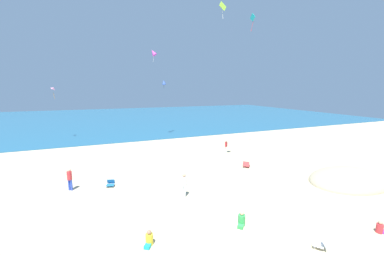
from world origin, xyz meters
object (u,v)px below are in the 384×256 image
beach_chair_far_right (246,165)px  beach_chair_far_left (321,244)px  person_1 (149,240)px  kite_magenta (153,52)px  person_2 (226,146)px  kite_blue (164,82)px  kite_pink (54,89)px  person_5 (241,220)px  kite_lime (223,6)px  person_4 (184,184)px  person_0 (380,228)px  person_3 (70,178)px  beach_chair_near_camera (111,183)px  kite_teal (253,18)px

beach_chair_far_right → beach_chair_far_left: bearing=-151.8°
person_1 → kite_magenta: size_ratio=0.39×
person_2 → kite_blue: (-3.90, 13.23, 7.67)m
kite_magenta → person_2: bearing=-61.3°
kite_magenta → kite_pink: bearing=162.1°
beach_chair_far_left → person_5: bearing=0.3°
beach_chair_far_left → person_5: (-2.41, 2.94, 0.05)m
kite_pink → kite_blue: size_ratio=1.30×
kite_pink → kite_lime: 26.55m
person_4 → kite_pink: 27.27m
person_0 → kite_magenta: (-5.74, 27.16, 12.41)m
kite_lime → person_0: bearing=-75.0°
beach_chair_far_left → person_4: (-4.19, 7.30, 0.71)m
beach_chair_far_left → person_3: person_3 is taller
person_3 → kite_pink: (-3.74, 19.89, 6.56)m
beach_chair_far_right → kite_magenta: 21.02m
beach_chair_near_camera → person_3: size_ratio=0.42×
kite_lime → kite_magenta: bearing=99.6°
kite_magenta → kite_lime: (2.61, -15.50, 1.62)m
person_3 → kite_lime: kite_lime is taller
person_1 → person_5: (5.02, -0.31, 0.03)m
beach_chair_near_camera → person_0: bearing=65.2°
beach_chair_far_right → kite_magenta: kite_magenta is taller
person_2 → kite_magenta: size_ratio=0.77×
person_3 → kite_blue: bearing=177.5°
person_0 → person_5: size_ratio=0.80×
person_2 → kite_pink: kite_pink is taller
person_2 → person_5: bearing=-106.9°
beach_chair_far_right → kite_pink: 28.79m
kite_pink → kite_lime: size_ratio=1.19×
person_5 → person_0: bearing=106.2°
beach_chair_near_camera → beach_chair_far_left: (8.89, -11.02, 0.02)m
person_0 → kite_blue: 30.80m
beach_chair_far_right → person_5: size_ratio=1.03×
kite_pink → kite_lime: kite_lime is taller
kite_pink → kite_teal: bearing=-34.7°
person_2 → kite_teal: kite_teal is taller
person_1 → person_3: size_ratio=0.44×
person_4 → kite_lime: size_ratio=1.18×
person_1 → person_4: (3.25, 4.04, 0.69)m
beach_chair_far_right → person_0: size_ratio=1.29×
person_3 → kite_pink: size_ratio=1.00×
beach_chair_far_left → kite_magenta: size_ratio=0.41×
beach_chair_far_right → person_5: person_5 is taller
person_1 → kite_blue: 28.24m
kite_blue → kite_teal: bearing=-63.3°
person_1 → kite_blue: (7.72, 25.89, 8.24)m
person_1 → kite_magenta: (5.64, 23.61, 12.38)m
beach_chair_far_left → kite_magenta: 29.65m
person_2 → beach_chair_far_left: bearing=-94.7°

